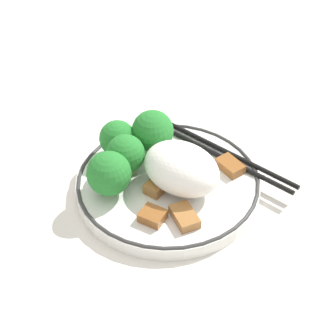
{
  "coord_description": "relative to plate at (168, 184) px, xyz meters",
  "views": [
    {
      "loc": [
        -0.31,
        0.42,
        0.5
      ],
      "look_at": [
        0.0,
        0.0,
        0.04
      ],
      "focal_mm": 60.0,
      "sensor_mm": 36.0,
      "label": 1
    }
  ],
  "objects": [
    {
      "name": "ground_plane",
      "position": [
        0.0,
        0.0,
        -0.01
      ],
      "size": [
        3.0,
        3.0,
        0.0
      ],
      "primitive_type": "plane",
      "color": "silver"
    },
    {
      "name": "broccoli_mid_left",
      "position": [
        0.04,
        0.06,
        0.04
      ],
      "size": [
        0.05,
        0.05,
        0.06
      ],
      "color": "#72AD4C",
      "rests_on": "plate"
    },
    {
      "name": "meat_near_right",
      "position": [
        -0.03,
        0.07,
        0.01
      ],
      "size": [
        0.03,
        0.03,
        0.01
      ],
      "color": "brown",
      "rests_on": "plate"
    },
    {
      "name": "chopsticks",
      "position": [
        -0.02,
        -0.08,
        0.01
      ],
      "size": [
        0.25,
        0.03,
        0.01
      ],
      "color": "black",
      "rests_on": "plate"
    },
    {
      "name": "rice_mound",
      "position": [
        -0.02,
        -0.0,
        0.04
      ],
      "size": [
        0.1,
        0.07,
        0.06
      ],
      "color": "white",
      "rests_on": "plate"
    },
    {
      "name": "meat_near_front",
      "position": [
        -0.05,
        -0.06,
        0.01
      ],
      "size": [
        0.04,
        0.03,
        0.01
      ],
      "color": "brown",
      "rests_on": "plate"
    },
    {
      "name": "broccoli_back_left",
      "position": [
        0.05,
        -0.03,
        0.04
      ],
      "size": [
        0.05,
        0.05,
        0.06
      ],
      "color": "#72AD4C",
      "rests_on": "plate"
    },
    {
      "name": "meat_near_back",
      "position": [
        0.0,
        0.02,
        0.01
      ],
      "size": [
        0.02,
        0.03,
        0.01
      ],
      "color": "#9E6633",
      "rests_on": "plate"
    },
    {
      "name": "broccoli_back_center",
      "position": [
        0.08,
        -0.0,
        0.04
      ],
      "size": [
        0.05,
        0.05,
        0.05
      ],
      "color": "#72AD4C",
      "rests_on": "plate"
    },
    {
      "name": "broccoli_back_right",
      "position": [
        0.05,
        0.02,
        0.04
      ],
      "size": [
        0.05,
        0.05,
        0.06
      ],
      "color": "#72AD4C",
      "rests_on": "plate"
    },
    {
      "name": "meat_near_left",
      "position": [
        -0.06,
        0.04,
        0.01
      ],
      "size": [
        0.05,
        0.04,
        0.01
      ],
      "color": "#9E6633",
      "rests_on": "plate"
    },
    {
      "name": "plate",
      "position": [
        0.0,
        0.0,
        0.0
      ],
      "size": [
        0.23,
        0.23,
        0.02
      ],
      "color": "white",
      "rests_on": "ground_plane"
    }
  ]
}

